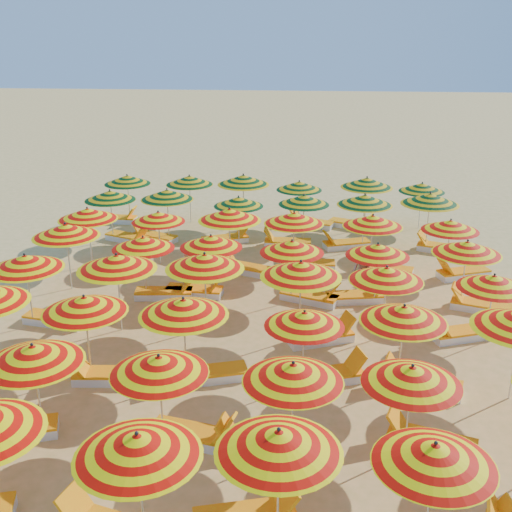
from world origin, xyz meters
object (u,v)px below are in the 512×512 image
at_px(lounger_12, 209,374).
at_px(umbrella_29, 467,248).
at_px(umbrella_9, 293,373).
at_px(lounger_7, 12,431).
at_px(umbrella_21, 301,269).
at_px(umbrella_30, 88,214).
at_px(lounger_24, 308,264).
at_px(lounger_25, 385,269).
at_px(umbrella_22, 386,274).
at_px(lounger_11, 109,375).
at_px(umbrella_24, 66,231).
at_px(lounger_30, 286,242).
at_px(beachgoer_b, 362,270).
at_px(lounger_22, 480,306).
at_px(umbrella_18, 25,262).
at_px(umbrella_10, 412,375).
at_px(umbrella_47, 422,187).
at_px(umbrella_15, 304,319).
at_px(umbrella_14, 183,307).
at_px(umbrella_7, 33,355).
at_px(lounger_18, 166,293).
at_px(umbrella_44, 243,180).
at_px(lounger_10, 429,441).
at_px(lounger_33, 117,219).
at_px(umbrella_41, 430,199).
at_px(lounger_35, 351,224).
at_px(umbrella_28, 378,250).
at_px(lounger_15, 57,319).
at_px(lounger_27, 128,238).
at_px(lounger_9, 260,449).
at_px(lounger_26, 462,273).
at_px(umbrella_39, 304,200).
at_px(umbrella_42, 127,180).
at_px(umbrella_3, 279,442).
at_px(lounger_29, 226,239).
at_px(umbrella_16, 404,314).
at_px(lounger_21, 357,297).
at_px(lounger_28, 154,237).
at_px(lounger_23, 245,268).
at_px(umbrella_4, 435,455).
at_px(umbrella_37, 167,195).
at_px(lounger_17, 462,333).
at_px(umbrella_35, 450,225).
at_px(lounger_19, 196,291).
at_px(umbrella_36, 110,195).
at_px(umbrella_13, 84,304).
at_px(umbrella_34, 373,221).
at_px(umbrella_27, 292,247).
at_px(beachgoer_a, 186,270).
at_px(umbrella_20, 205,261).
at_px(lounger_8, 194,435).
at_px(lounger_14, 421,384).
at_px(lounger_13, 329,376).
at_px(umbrella_33, 294,218).

bearing_deg(lounger_12, umbrella_29, -163.00).
distance_m(umbrella_9, lounger_7, 5.85).
distance_m(umbrella_21, umbrella_30, 8.53).
bearing_deg(lounger_24, lounger_25, 173.61).
height_order(umbrella_22, lounger_11, umbrella_22).
xyz_separation_m(umbrella_24, lounger_7, (1.45, -7.47, -1.75)).
relative_size(umbrella_22, lounger_30, 1.37).
relative_size(lounger_25, beachgoer_b, 1.33).
height_order(lounger_22, lounger_25, same).
bearing_deg(lounger_30, umbrella_18, 47.35).
height_order(lounger_24, beachgoer_b, beachgoer_b).
xyz_separation_m(umbrella_10, umbrella_47, (2.48, 14.50, -0.08)).
bearing_deg(umbrella_15, lounger_22, 41.34).
bearing_deg(umbrella_14, umbrella_7, -138.45).
bearing_deg(lounger_18, umbrella_44, 72.22).
bearing_deg(umbrella_22, lounger_10, -84.49).
height_order(umbrella_44, lounger_33, umbrella_44).
xyz_separation_m(lounger_7, lounger_12, (3.62, 2.50, 0.00)).
relative_size(umbrella_41, lounger_35, 1.44).
distance_m(umbrella_28, lounger_15, 9.20).
bearing_deg(lounger_27, umbrella_18, -72.68).
distance_m(lounger_9, lounger_26, 11.23).
height_order(umbrella_39, umbrella_42, umbrella_42).
height_order(umbrella_3, lounger_29, umbrella_3).
bearing_deg(umbrella_16, umbrella_18, 166.53).
bearing_deg(lounger_21, lounger_28, 135.31).
xyz_separation_m(umbrella_30, lounger_18, (3.06, -2.41, -1.69)).
height_order(umbrella_16, lounger_23, umbrella_16).
relative_size(umbrella_4, beachgoer_b, 1.48).
bearing_deg(lounger_33, umbrella_3, -62.13).
relative_size(umbrella_9, lounger_23, 1.25).
bearing_deg(umbrella_18, umbrella_37, 72.85).
relative_size(lounger_17, lounger_23, 1.00).
bearing_deg(umbrella_7, umbrella_47, 56.17).
bearing_deg(umbrella_35, umbrella_44, 146.61).
bearing_deg(umbrella_21, lounger_33, 128.68).
xyz_separation_m(umbrella_44, lounger_19, (-0.76, -6.98, -1.78)).
xyz_separation_m(umbrella_36, lounger_12, (5.10, -9.58, -1.62)).
xyz_separation_m(umbrella_13, umbrella_37, (-0.17, 9.67, -0.00)).
bearing_deg(umbrella_34, umbrella_28, -91.66).
relative_size(umbrella_27, beachgoer_a, 1.53).
xyz_separation_m(umbrella_18, lounger_19, (4.10, 2.40, -1.72)).
distance_m(umbrella_20, lounger_8, 5.27).
bearing_deg(lounger_14, lounger_30, -54.12).
xyz_separation_m(lounger_13, lounger_30, (-1.32, 9.33, 0.00)).
height_order(umbrella_41, lounger_33, umbrella_41).
relative_size(umbrella_13, lounger_33, 1.45).
xyz_separation_m(umbrella_20, umbrella_33, (2.22, 4.46, -0.12)).
bearing_deg(beachgoer_b, umbrella_27, -89.62).
relative_size(umbrella_35, lounger_15, 1.13).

